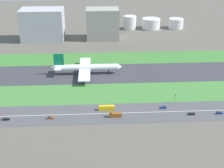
% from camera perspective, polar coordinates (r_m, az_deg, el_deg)
% --- Properties ---
extents(ground_plane, '(800.00, 800.00, 0.00)m').
position_cam_1_polar(ground_plane, '(284.66, 2.37, 2.04)').
color(ground_plane, '#5B564C').
extents(runway, '(280.00, 46.00, 0.10)m').
position_cam_1_polar(runway, '(284.64, 2.37, 2.05)').
color(runway, '#38383D').
rests_on(runway, ground_plane).
extents(grass_median_north, '(280.00, 36.00, 0.10)m').
position_cam_1_polar(grass_median_north, '(322.70, 1.68, 4.85)').
color(grass_median_north, '#3D7A33').
rests_on(grass_median_north, ground_plane).
extents(grass_median_south, '(280.00, 36.00, 0.10)m').
position_cam_1_polar(grass_median_south, '(247.53, 3.26, -1.61)').
color(grass_median_south, '#427F38').
rests_on(grass_median_south, ground_plane).
extents(highway, '(280.00, 28.00, 0.10)m').
position_cam_1_polar(highway, '(219.54, 4.16, -5.31)').
color(highway, '#4C4C4F').
rests_on(highway, ground_plane).
extents(highway_centerline, '(266.00, 0.50, 0.01)m').
position_cam_1_polar(highway_centerline, '(219.51, 4.16, -5.30)').
color(highway_centerline, silver).
rests_on(highway_centerline, highway).
extents(airliner, '(65.00, 56.00, 19.70)m').
position_cam_1_polar(airliner, '(281.24, -4.99, 3.04)').
color(airliner, white).
rests_on(airliner, runway).
extents(truck_0, '(8.40, 2.50, 4.00)m').
position_cam_1_polar(truck_0, '(213.16, 0.55, -5.73)').
color(truck_0, brown).
rests_on(truck_0, highway).
extents(car_5, '(4.40, 1.80, 2.00)m').
position_cam_1_polar(car_5, '(227.06, 9.53, -4.27)').
color(car_5, navy).
rests_on(car_5, highway).
extents(car_0, '(4.40, 1.80, 2.00)m').
position_cam_1_polar(car_0, '(223.16, 14.48, -5.32)').
color(car_0, black).
rests_on(car_0, highway).
extents(car_1, '(4.40, 1.80, 2.00)m').
position_cam_1_polar(car_1, '(229.87, 19.26, -5.04)').
color(car_1, navy).
rests_on(car_1, highway).
extents(car_2, '(4.40, 1.80, 2.00)m').
position_cam_1_polar(car_2, '(221.97, -19.07, -6.13)').
color(car_2, black).
rests_on(car_2, highway).
extents(car_3, '(4.40, 1.80, 2.00)m').
position_cam_1_polar(car_3, '(215.52, -11.30, -6.12)').
color(car_3, brown).
rests_on(car_3, highway).
extents(bus_0, '(11.60, 2.50, 3.50)m').
position_cam_1_polar(bus_0, '(221.51, -1.02, -4.42)').
color(bus_0, yellow).
rests_on(bus_0, highway).
extents(traffic_light, '(0.36, 0.50, 7.20)m').
position_cam_1_polar(traffic_light, '(234.68, 11.60, -2.51)').
color(traffic_light, '#4C4C51').
rests_on(traffic_light, highway).
extents(terminal_building, '(50.87, 33.88, 37.54)m').
position_cam_1_polar(terminal_building, '(391.38, -12.70, 10.70)').
color(terminal_building, '#B2B2B7').
rests_on(terminal_building, ground_plane).
extents(hangar_building, '(39.43, 29.13, 37.11)m').
position_cam_1_polar(hangar_building, '(386.36, -1.75, 11.07)').
color(hangar_building, '#9E998E').
rests_on(hangar_building, ground_plane).
extents(fuel_tank_west, '(17.09, 17.09, 17.98)m').
position_cam_1_polar(fuel_tank_west, '(434.95, 3.33, 11.30)').
color(fuel_tank_west, silver).
rests_on(fuel_tank_west, ground_plane).
extents(fuel_tank_centre, '(24.66, 24.66, 14.17)m').
position_cam_1_polar(fuel_tank_centre, '(439.68, 7.23, 11.04)').
color(fuel_tank_centre, silver).
rests_on(fuel_tank_centre, ground_plane).
extents(fuel_tank_east, '(20.06, 20.06, 13.51)m').
position_cam_1_polar(fuel_tank_east, '(447.35, 11.75, 10.91)').
color(fuel_tank_east, silver).
rests_on(fuel_tank_east, ground_plane).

